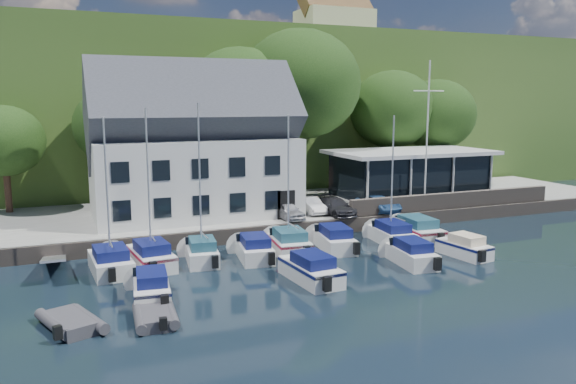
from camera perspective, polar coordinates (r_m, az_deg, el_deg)
name	(u,v)px	position (r m, az deg, el deg)	size (l,w,h in m)	color
ground	(406,283)	(29.40, 11.90, -9.05)	(180.00, 180.00, 0.00)	black
quay	(280,211)	(44.35, -0.82, -1.98)	(60.00, 13.00, 1.00)	#989892
quay_face	(315,228)	(38.51, 2.72, -3.72)	(60.00, 0.30, 1.00)	#5A5048
hillside	(171,109)	(86.48, -11.79, 8.29)	(160.00, 75.00, 16.00)	#2D4A1B
field_patch	(209,58)	(96.28, -8.04, 13.33)	(50.00, 30.00, 0.30)	olive
farmhouse	(334,24)	(84.74, 4.71, 16.64)	(10.40, 7.00, 8.20)	beige
harbor_building	(194,154)	(40.67, -9.56, 3.78)	(14.40, 8.20, 8.70)	silver
club_pavilion	(409,175)	(47.76, 12.23, 1.71)	(13.20, 7.20, 4.10)	black
seawall	(454,200)	(44.92, 16.53, -0.80)	(18.00, 0.50, 1.20)	#5A5048
gangway	(55,271)	(33.29, -22.61, -7.41)	(1.20, 6.00, 1.40)	silver
car_silver	(288,211)	(39.02, -0.03, -1.92)	(1.37, 3.39, 1.16)	#AFAFB4
car_white	(311,205)	(41.11, 2.32, -1.36)	(1.21, 3.46, 1.14)	silver
car_dgrey	(335,206)	(40.64, 4.81, -1.46)	(1.70, 4.18, 1.21)	#28282C
car_blue	(379,203)	(42.33, 9.19, -1.10)	(1.42, 3.61, 1.23)	#2C5386
flagpole	(427,136)	(43.36, 13.94, 5.54)	(2.66, 0.20, 11.08)	silver
tree_0	(5,159)	(45.86, -26.78, 2.99)	(5.75, 5.75, 7.86)	black
tree_1	(119,147)	(45.39, -16.75, 4.43)	(6.78, 6.78, 9.27)	black
tree_2	(240,124)	(47.00, -4.86, 6.92)	(9.16, 9.16, 12.51)	black
tree_3	(300,113)	(48.60, 1.25, 8.02)	(10.38, 10.38, 14.19)	black
tree_4	(392,129)	(53.88, 10.48, 6.27)	(8.02, 8.02, 10.96)	black
tree_5	(436,133)	(55.79, 14.77, 5.81)	(7.45, 7.45, 10.18)	black
boat_r1_0	(107,191)	(30.99, -17.92, 0.10)	(2.12, 5.91, 8.90)	silver
boat_r1_1	(148,185)	(31.41, -14.00, 0.69)	(2.02, 5.91, 9.22)	silver
boat_r1_2	(200,187)	(31.80, -8.94, 0.50)	(1.81, 5.23, 8.71)	silver
boat_r1_3	(254,247)	(32.93, -3.48, -5.57)	(1.91, 5.61, 1.44)	silver
boat_r1_4	(288,179)	(33.48, 0.03, 1.33)	(2.13, 5.78, 9.05)	silver
boat_r1_5	(334,237)	(35.15, 4.65, -4.58)	(1.91, 6.15, 1.50)	silver
boat_r1_6	(392,177)	(36.53, 10.54, 1.56)	(1.92, 6.26, 8.69)	silver
boat_r1_7	(415,228)	(38.41, 12.79, -3.55)	(2.13, 6.75, 1.56)	silver
boat_r2_0	(151,284)	(27.18, -13.74, -9.09)	(1.73, 5.68, 1.41)	silver
boat_r2_2	(311,267)	(28.96, 2.31, -7.59)	(1.92, 5.99, 1.49)	silver
boat_r2_3	(410,251)	(32.70, 12.30, -5.88)	(1.80, 5.78, 1.44)	silver
boat_r2_4	(464,245)	(34.95, 17.46, -5.17)	(1.63, 4.76, 1.37)	silver
dinghy_0	(71,320)	(24.86, -21.17, -12.03)	(1.91, 3.18, 0.74)	#3A393F
dinghy_1	(155,314)	(24.54, -13.35, -11.98)	(1.80, 3.00, 0.70)	#3A393F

